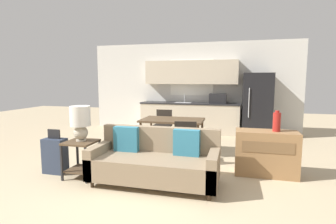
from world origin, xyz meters
TOP-DOWN VIEW (x-y plane):
  - ground_plane at (0.00, 0.00)m, footprint 20.00×20.00m
  - wall_back at (-0.00, 4.63)m, footprint 6.40×0.07m
  - kitchen_counter at (0.02, 4.33)m, footprint 2.95×0.65m
  - refrigerator at (1.91, 4.20)m, footprint 0.78×0.79m
  - dining_table at (0.01, 2.03)m, footprint 1.33×0.82m
  - couch at (0.17, 0.28)m, footprint 1.92×0.80m
  - side_table at (-1.06, 0.20)m, footprint 0.47×0.47m
  - table_lamp at (-1.07, 0.23)m, footprint 0.32×0.32m
  - credenza at (1.84, 1.06)m, footprint 0.99×0.44m
  - vase at (1.99, 1.07)m, footprint 0.12×0.12m
  - dining_chair_near_right at (0.45, 1.30)m, footprint 0.47×0.47m
  - dining_chair_far_left at (-0.41, 2.77)m, footprint 0.42×0.42m
  - suitcase at (-1.61, 0.26)m, footprint 0.38×0.22m

SIDE VIEW (x-z plane):
  - ground_plane at x=0.00m, z-range 0.00..0.00m
  - suitcase at x=-1.61m, z-range -0.07..0.68m
  - couch at x=0.17m, z-range -0.08..0.75m
  - credenza at x=1.84m, z-range 0.00..0.74m
  - side_table at x=-1.06m, z-range 0.10..0.70m
  - dining_chair_near_right at x=0.45m, z-range 0.07..0.90m
  - dining_chair_far_left at x=-0.41m, z-range 0.07..0.90m
  - dining_table at x=0.01m, z-range 0.29..1.02m
  - kitchen_counter at x=0.02m, z-range -0.23..1.92m
  - refrigerator at x=1.91m, z-range 0.00..1.76m
  - vase at x=1.99m, z-range 0.73..1.07m
  - table_lamp at x=-1.07m, z-range 0.65..1.21m
  - wall_back at x=0.00m, z-range 0.01..2.71m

